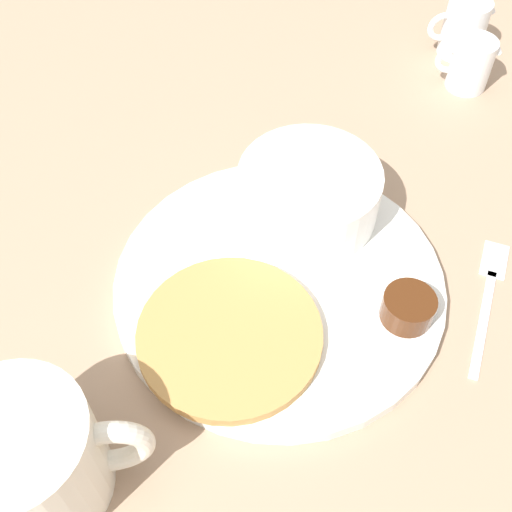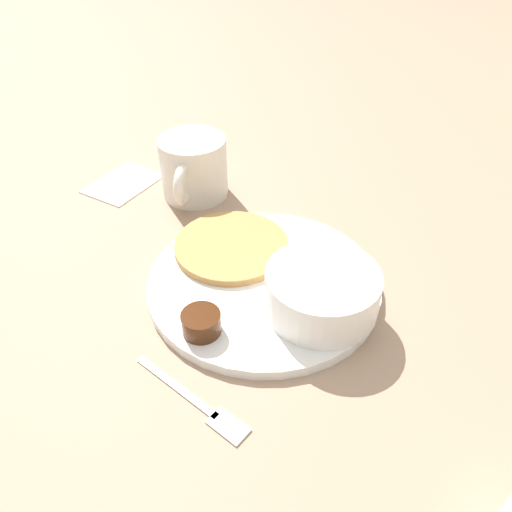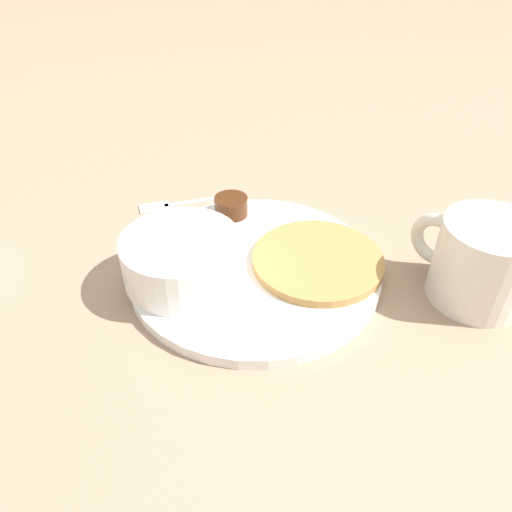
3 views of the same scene
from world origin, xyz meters
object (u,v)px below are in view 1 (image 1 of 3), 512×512
bowl (305,190)px  fork (489,289)px  coffee_mug (31,460)px  plate (279,284)px  creamer_pitcher_far (464,27)px  creamer_pitcher_near (471,63)px

bowl → fork: bowl is taller
coffee_mug → plate: bearing=64.9°
creamer_pitcher_far → fork: size_ratio=0.48×
coffee_mug → creamer_pitcher_far: coffee_mug is taller
coffee_mug → fork: 0.36m
creamer_pitcher_near → fork: (0.06, -0.25, -0.03)m
plate → bowl: 0.08m
fork → plate: bearing=-161.2°
bowl → coffee_mug: coffee_mug is taller
bowl → creamer_pitcher_near: size_ratio=1.89×
creamer_pitcher_near → fork: size_ratio=0.46×
creamer_pitcher_far → fork: bearing=-76.5°
creamer_pitcher_far → fork: (0.07, -0.31, -0.03)m
plate → bowl: (-0.00, 0.07, 0.03)m
plate → creamer_pitcher_far: (0.08, 0.36, 0.02)m
coffee_mug → creamer_pitcher_near: coffee_mug is taller
bowl → creamer_pitcher_near: 0.26m
creamer_pitcher_near → creamer_pitcher_far: creamer_pitcher_far is taller
creamer_pitcher_near → fork: bearing=-77.1°
plate → fork: plate is taller
plate → coffee_mug: 0.22m
bowl → plate: bearing=-87.4°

